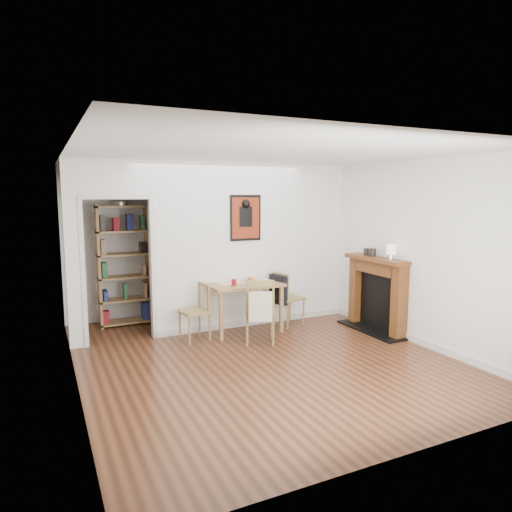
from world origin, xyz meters
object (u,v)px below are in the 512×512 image
chair_right (288,298)px  bookshelf (124,266)px  chair_left (194,312)px  ceramic_jar_a (373,252)px  chair_front (260,310)px  red_glass (234,282)px  mantel_lamp (391,250)px  fireplace (377,292)px  ceramic_jar_b (366,252)px  notebook (262,281)px  dining_table (244,289)px  orange_fruit (250,279)px

chair_right → bookshelf: bearing=152.4°
chair_left → ceramic_jar_a: size_ratio=6.74×
chair_front → red_glass: bearing=112.0°
bookshelf → mantel_lamp: 4.20m
chair_right → fireplace: bearing=-36.1°
mantel_lamp → ceramic_jar_b: mantel_lamp is taller
chair_right → fireplace: 1.41m
fireplace → notebook: (-1.57, 0.87, 0.15)m
chair_left → red_glass: size_ratio=8.49×
chair_front → bookshelf: bookshelf is taller
notebook → chair_front: bearing=-119.0°
chair_right → chair_front: size_ratio=0.94×
chair_right → ceramic_jar_b: ceramic_jar_b is taller
chair_right → red_glass: 1.04m
mantel_lamp → chair_front: bearing=162.4°
chair_front → bookshelf: bearing=131.3°
dining_table → chair_front: (-0.02, -0.59, -0.19)m
orange_fruit → ceramic_jar_b: (1.75, -0.64, 0.41)m
ceramic_jar_b → bookshelf: bearing=153.2°
red_glass → orange_fruit: 0.41m
red_glass → notebook: (0.53, 0.12, -0.04)m
bookshelf → orange_fruit: (1.74, -1.12, -0.17)m
red_glass → dining_table: bearing=26.2°
chair_front → ceramic_jar_a: bearing=-4.4°
ceramic_jar_a → ceramic_jar_b: bearing=82.4°
notebook → mantel_lamp: size_ratio=1.20×
fireplace → notebook: fireplace is taller
chair_left → chair_front: chair_front is taller
bookshelf → mantel_lamp: bookshelf is taller
chair_front → notebook: chair_front is taller
fireplace → red_glass: (-2.11, 0.75, 0.19)m
chair_left → bookshelf: bearing=120.3°
chair_front → ceramic_jar_b: bearing=1.1°
notebook → orange_fruit: bearing=160.6°
ceramic_jar_b → mantel_lamp: bearing=-94.9°
chair_front → bookshelf: (-1.58, 1.80, 0.49)m
chair_left → chair_front: (0.82, -0.50, 0.06)m
chair_front → red_glass: 0.62m
chair_left → bookshelf: size_ratio=0.42×
chair_right → fireplace: (1.13, -0.82, 0.16)m
red_glass → fireplace: bearing=-19.5°
fireplace → mantel_lamp: size_ratio=5.35×
mantel_lamp → orange_fruit: bearing=143.3°
red_glass → orange_fruit: (0.36, 0.19, -0.01)m
orange_fruit → mantel_lamp: size_ratio=0.33×
ceramic_jar_b → ceramic_jar_a: bearing=-97.6°
chair_right → mantel_lamp: size_ratio=3.78×
chair_left → mantel_lamp: (2.68, -1.09, 0.89)m
bookshelf → red_glass: bearing=-43.5°
notebook → mantel_lamp: bearing=-38.3°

